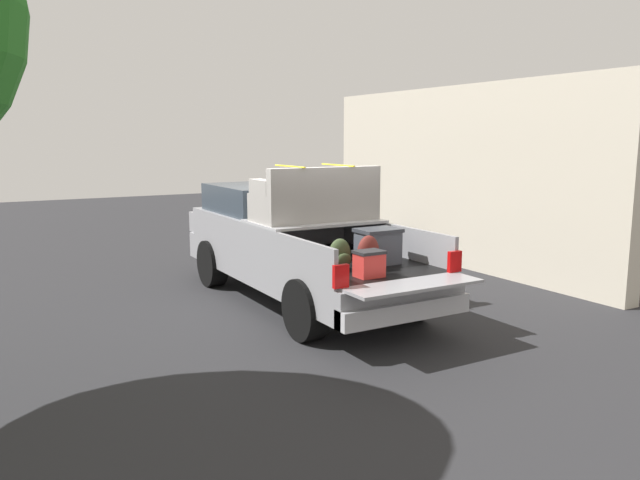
# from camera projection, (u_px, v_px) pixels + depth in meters

# --- Properties ---
(ground_plane) EXTENTS (40.00, 40.00, 0.00)m
(ground_plane) POSITION_uv_depth(u_px,v_px,m) (302.00, 301.00, 10.10)
(ground_plane) COLOR #262628
(pickup_truck) EXTENTS (6.05, 2.06, 2.23)m
(pickup_truck) POSITION_uv_depth(u_px,v_px,m) (291.00, 241.00, 10.25)
(pickup_truck) COLOR gray
(pickup_truck) RESTS_ON ground_plane
(building_facade) EXTENTS (8.22, 0.36, 3.68)m
(building_facade) POSITION_uv_depth(u_px,v_px,m) (456.00, 176.00, 12.88)
(building_facade) COLOR beige
(building_facade) RESTS_ON ground_plane
(trash_can) EXTENTS (0.60, 0.60, 0.98)m
(trash_can) POSITION_uv_depth(u_px,v_px,m) (365.00, 235.00, 13.75)
(trash_can) COLOR #3F4C66
(trash_can) RESTS_ON ground_plane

